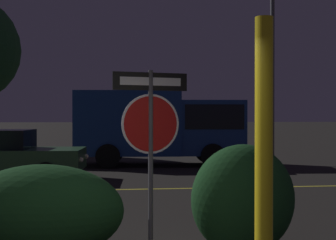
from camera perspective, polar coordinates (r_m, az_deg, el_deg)
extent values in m
cube|color=gold|center=(11.54, -6.68, -8.43)|extent=(36.83, 0.12, 0.01)
cylinder|color=#4C4C51|center=(5.78, -2.13, -5.62)|extent=(0.06, 0.06, 2.35)
cylinder|color=white|center=(5.75, -2.13, -0.48)|extent=(0.72, 0.18, 0.74)
cylinder|color=#B71414|center=(5.75, -2.13, -0.48)|extent=(0.67, 0.18, 0.68)
cube|color=black|center=(5.76, -2.13, 4.72)|extent=(0.93, 0.25, 0.22)
cube|color=white|center=(5.76, -2.13, 4.72)|extent=(0.77, 0.21, 0.10)
cylinder|color=yellow|center=(4.32, 11.60, -5.51)|extent=(0.16, 0.16, 2.68)
ellipsoid|color=#19421E|center=(6.12, -15.17, -10.79)|extent=(2.05, 0.99, 1.19)
ellipsoid|color=#19421E|center=(6.18, 9.14, -9.56)|extent=(1.35, 0.83, 1.43)
cube|color=#335B38|center=(13.71, -19.42, -4.55)|extent=(4.43, 2.01, 0.59)
cylinder|color=black|center=(14.23, -13.22, -5.53)|extent=(0.61, 0.24, 0.60)
cylinder|color=black|center=(12.60, -14.62, -6.32)|extent=(0.61, 0.24, 0.60)
sphere|color=#F4EFCC|center=(13.78, -9.95, -4.38)|extent=(0.14, 0.14, 0.14)
sphere|color=#F4EFCC|center=(12.71, -10.57, -4.79)|extent=(0.14, 0.14, 0.14)
cube|color=navy|center=(17.17, 5.23, -0.90)|extent=(2.41, 2.22, 1.95)
cube|color=black|center=(17.16, 5.23, 0.40)|extent=(2.19, 2.25, 0.86)
cube|color=navy|center=(17.04, -4.81, -0.36)|extent=(3.86, 2.46, 2.28)
cylinder|color=black|center=(18.25, 4.61, -3.81)|extent=(0.86, 0.34, 0.84)
cylinder|color=black|center=(16.16, 5.50, -4.37)|extent=(0.86, 0.34, 0.84)
cylinder|color=black|center=(18.18, -6.73, -3.83)|extent=(0.86, 0.34, 0.84)
cylinder|color=black|center=(16.08, -7.33, -4.40)|extent=(0.86, 0.34, 0.84)
cylinder|color=#4C4C51|center=(17.90, 12.59, 5.51)|extent=(0.16, 0.16, 6.72)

